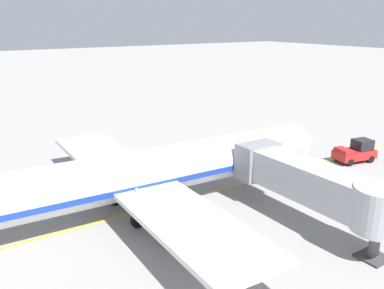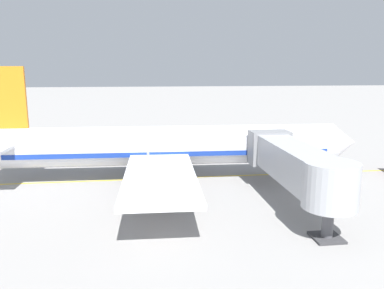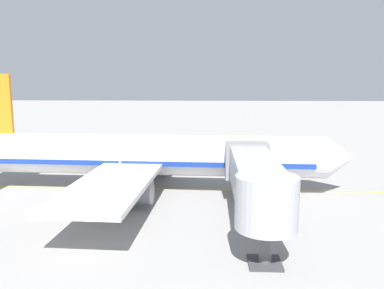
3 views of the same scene
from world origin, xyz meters
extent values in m
plane|color=gray|center=(0.00, 0.00, 0.00)|extent=(400.00, 400.00, 0.00)
cube|color=gold|center=(0.00, 0.00, 0.00)|extent=(0.24, 80.00, 0.01)
cylinder|color=silver|center=(0.12, -0.16, 3.29)|extent=(4.87, 32.11, 3.70)
cube|color=#193899|center=(0.12, -0.16, 2.82)|extent=(4.81, 29.56, 0.44)
cone|color=silver|center=(0.75, 17.03, 3.29)|extent=(3.71, 2.53, 3.63)
cube|color=black|center=(0.68, 15.23, 3.93)|extent=(2.81, 1.20, 0.60)
cube|color=silver|center=(0.08, -1.16, 2.64)|extent=(30.17, 6.30, 0.36)
cylinder|color=gray|center=(-5.39, -0.16, 1.39)|extent=(2.12, 3.27, 2.00)
cylinder|color=gray|center=(5.61, -0.56, 1.39)|extent=(2.12, 3.27, 2.00)
cylinder|color=black|center=(0.53, 11.03, 0.55)|extent=(0.49, 1.12, 1.10)
cylinder|color=gray|center=(0.53, 11.03, 2.10)|extent=(0.24, 0.24, 2.00)
cylinder|color=black|center=(-2.25, -2.08, 0.55)|extent=(0.49, 1.12, 1.10)
cylinder|color=gray|center=(-2.25, -2.08, 2.10)|extent=(0.24, 0.24, 2.00)
cylinder|color=black|center=(2.34, -2.24, 0.55)|extent=(0.49, 1.12, 1.10)
cylinder|color=gray|center=(2.34, -2.24, 2.10)|extent=(0.24, 0.24, 2.00)
cube|color=#A8AAAF|center=(8.51, 8.56, 3.49)|extent=(12.05, 2.80, 2.60)
cube|color=gray|center=(3.29, 8.56, 3.49)|extent=(2.00, 3.50, 2.99)
cylinder|color=#A8AAAF|center=(14.54, 8.56, 3.49)|extent=(3.36, 3.36, 2.86)
cylinder|color=#4C4C51|center=(14.54, 8.56, 1.09)|extent=(0.70, 0.70, 2.19)
cube|color=#38383A|center=(14.54, 8.56, 0.08)|extent=(1.80, 1.80, 0.16)
cube|color=silver|center=(-9.88, -2.04, 0.63)|extent=(2.41, 2.74, 0.70)
cube|color=silver|center=(-9.49, -1.48, 1.20)|extent=(1.44, 1.44, 0.44)
cube|color=black|center=(-10.28, -2.61, 1.30)|extent=(0.78, 0.61, 0.64)
cylinder|color=black|center=(-9.81, -1.94, 1.28)|extent=(0.22, 0.26, 0.54)
cylinder|color=black|center=(-9.83, -1.02, 0.28)|extent=(0.48, 0.57, 0.56)
cylinder|color=black|center=(-8.94, -1.63, 0.28)|extent=(0.48, 0.57, 0.56)
cylinder|color=black|center=(-10.83, -2.45, 0.28)|extent=(0.48, 0.57, 0.56)
cylinder|color=black|center=(-9.94, -3.07, 0.28)|extent=(0.48, 0.57, 0.56)
cube|color=#4C4C51|center=(-9.96, 1.21, 0.42)|extent=(1.58, 2.35, 0.12)
cube|color=#233D9E|center=(-9.96, 1.21, 1.03)|extent=(1.50, 2.23, 1.10)
cylinder|color=#4C4C51|center=(-10.15, 2.65, 0.41)|extent=(0.16, 0.70, 0.07)
cylinder|color=black|center=(-10.62, 1.96, 0.18)|extent=(0.17, 0.37, 0.36)
cylinder|color=black|center=(-9.52, 2.10, 0.18)|extent=(0.17, 0.37, 0.36)
cylinder|color=black|center=(-10.40, 0.32, 0.18)|extent=(0.17, 0.37, 0.36)
cylinder|color=black|center=(-9.30, 0.47, 0.18)|extent=(0.17, 0.37, 0.36)
cube|color=#4C4C51|center=(-10.10, -1.94, 0.42)|extent=(1.58, 2.35, 0.12)
cube|color=#233D9E|center=(-10.10, -1.94, 1.03)|extent=(1.50, 2.23, 1.10)
cylinder|color=#4C4C51|center=(-10.30, -0.50, 0.41)|extent=(0.16, 0.70, 0.07)
cylinder|color=black|center=(-10.76, -1.19, 0.18)|extent=(0.17, 0.37, 0.36)
cylinder|color=black|center=(-9.67, -1.04, 0.18)|extent=(0.17, 0.37, 0.36)
cylinder|color=black|center=(-10.54, -2.83, 0.18)|extent=(0.17, 0.37, 0.36)
cylinder|color=black|center=(-9.45, -2.68, 0.18)|extent=(0.17, 0.37, 0.36)
cube|color=#4C4C51|center=(-10.30, -4.70, 0.42)|extent=(1.58, 2.35, 0.12)
cube|color=#233D9E|center=(-10.30, -4.70, 1.03)|extent=(1.50, 2.23, 1.10)
cylinder|color=#4C4C51|center=(-10.49, -3.26, 0.41)|extent=(0.16, 0.70, 0.07)
cylinder|color=black|center=(-10.96, -3.95, 0.18)|extent=(0.17, 0.37, 0.36)
cylinder|color=black|center=(-9.86, -3.81, 0.18)|extent=(0.17, 0.37, 0.36)
cylinder|color=black|center=(-10.74, -5.59, 0.18)|extent=(0.17, 0.37, 0.36)
cylinder|color=black|center=(-9.65, -5.44, 0.18)|extent=(0.17, 0.37, 0.36)
cylinder|color=#232328|center=(-6.22, -2.04, 0.42)|extent=(0.15, 0.15, 0.85)
cylinder|color=#232328|center=(-6.13, -1.86, 0.42)|extent=(0.15, 0.15, 0.85)
cube|color=yellow|center=(-6.17, -1.95, 1.15)|extent=(0.38, 0.45, 0.60)
cylinder|color=yellow|center=(-6.28, -2.18, 1.10)|extent=(0.18, 0.24, 0.57)
cylinder|color=yellow|center=(-6.06, -1.73, 1.10)|extent=(0.18, 0.24, 0.57)
sphere|color=beige|center=(-6.17, -1.95, 1.58)|extent=(0.22, 0.22, 0.22)
cube|color=red|center=(-6.17, -1.95, 1.60)|extent=(0.19, 0.27, 0.10)
camera|label=1|loc=(27.97, -14.31, 14.83)|focal=39.06mm
camera|label=2|loc=(35.02, -2.55, 10.35)|focal=35.11mm
camera|label=3|loc=(33.87, 5.57, 9.63)|focal=35.21mm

